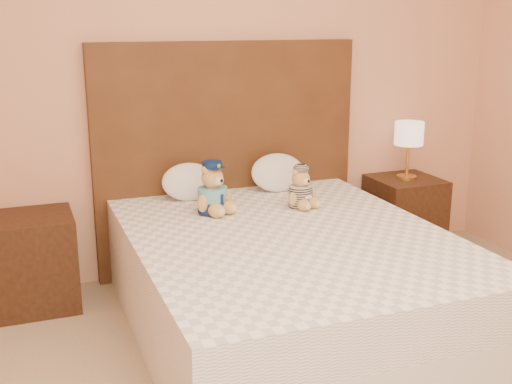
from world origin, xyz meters
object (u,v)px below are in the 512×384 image
nightstand_left (35,261)px  lamp (409,136)px  nightstand_right (404,216)px  pillow_right (278,171)px  bed (288,282)px  teddy_police (212,188)px  teddy_prisoner (301,187)px  pillow_left (189,180)px

nightstand_left → lamp: bearing=0.0°
nightstand_right → pillow_right: 1.05m
bed → teddy_police: 0.70m
nightstand_right → teddy_prisoner: 1.13m
pillow_left → pillow_right: size_ratio=0.93×
pillow_left → pillow_right: 0.60m
teddy_prisoner → pillow_left: 0.70m
bed → pillow_left: bearing=110.6°
nightstand_right → pillow_left: pillow_left is taller
lamp → teddy_prisoner: lamp is taller
teddy_prisoner → pillow_right: bearing=67.8°
bed → nightstand_left: bearing=147.4°
bed → nightstand_right: same height
lamp → teddy_prisoner: bearing=-159.1°
nightstand_left → nightstand_right: (2.50, 0.00, 0.00)m
nightstand_left → pillow_right: 1.59m
nightstand_left → pillow_right: size_ratio=1.50×
bed → teddy_prisoner: 0.63m
nightstand_left → pillow_right: pillow_right is taller
bed → pillow_right: size_ratio=5.45×
lamp → pillow_right: (-0.97, 0.03, -0.17)m
teddy_prisoner → teddy_police: bearing=153.3°
nightstand_left → teddy_police: bearing=-17.1°
nightstand_left → nightstand_right: size_ratio=1.00×
teddy_police → pillow_right: (0.55, 0.33, -0.02)m
lamp → nightstand_left: bearing=180.0°
teddy_prisoner → pillow_left: size_ratio=0.71×
nightstand_right → pillow_right: bearing=178.2°
teddy_police → pillow_right: size_ratio=0.82×
nightstand_left → pillow_left: bearing=1.8°
teddy_prisoner → nightstand_right: bearing=2.2°
bed → teddy_police: (-0.26, 0.50, 0.42)m
bed → teddy_prisoner: teddy_prisoner is taller
teddy_police → pillow_left: (-0.05, 0.33, -0.03)m
nightstand_right → pillow_left: 1.61m
bed → lamp: bearing=32.6°
teddy_prisoner → pillow_right: (0.03, 0.41, 0.01)m
pillow_left → teddy_police: bearing=-81.7°
teddy_police → lamp: bearing=-13.4°
pillow_left → pillow_right: bearing=0.0°
lamp → pillow_right: size_ratio=1.09×
nightstand_left → teddy_police: 1.12m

